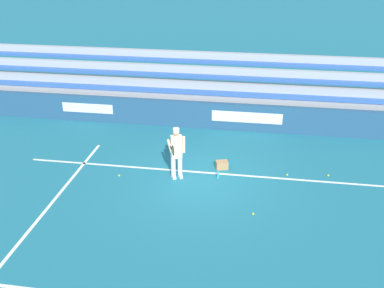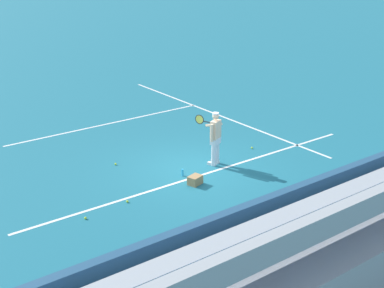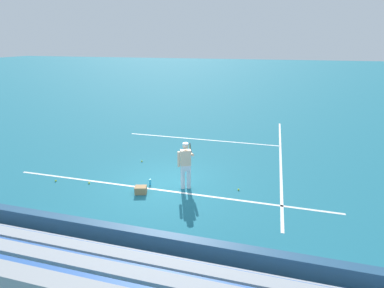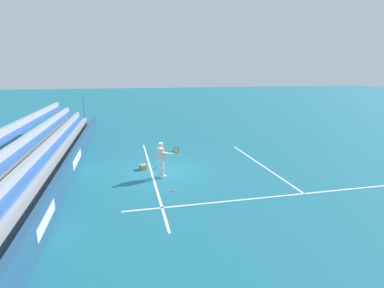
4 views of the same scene
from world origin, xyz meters
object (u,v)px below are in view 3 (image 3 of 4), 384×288
at_px(tennis_player, 186,165).
at_px(tennis_ball_midcourt, 56,181).
at_px(water_bottle, 150,182).
at_px(tennis_ball_stray_back, 89,183).
at_px(tennis_ball_by_box, 238,190).
at_px(ball_box_cardboard, 141,190).
at_px(tennis_ball_near_player, 142,161).

relative_size(tennis_player, tennis_ball_midcourt, 25.98).
bearing_deg(tennis_ball_midcourt, water_bottle, 10.99).
bearing_deg(tennis_ball_stray_back, tennis_ball_midcourt, -172.87).
height_order(tennis_player, water_bottle, tennis_player).
distance_m(tennis_ball_by_box, water_bottle, 3.24).
distance_m(tennis_ball_midcourt, water_bottle, 3.62).
bearing_deg(ball_box_cardboard, water_bottle, 85.51).
height_order(tennis_ball_stray_back, tennis_ball_midcourt, same).
height_order(tennis_player, tennis_ball_stray_back, tennis_player).
bearing_deg(tennis_ball_near_player, tennis_ball_by_box, -19.28).
xyz_separation_m(tennis_ball_stray_back, tennis_ball_midcourt, (-1.33, -0.17, 0.00)).
relative_size(tennis_player, water_bottle, 7.80).
bearing_deg(tennis_ball_stray_back, tennis_ball_by_box, 9.67).
bearing_deg(tennis_ball_stray_back, water_bottle, 13.24).
relative_size(tennis_ball_stray_back, water_bottle, 0.30).
distance_m(tennis_ball_stray_back, tennis_ball_midcourt, 1.34).
bearing_deg(water_bottle, tennis_ball_by_box, 7.15).
xyz_separation_m(tennis_ball_midcourt, tennis_ball_near_player, (2.35, 2.64, 0.00)).
height_order(ball_box_cardboard, tennis_ball_by_box, ball_box_cardboard).
height_order(ball_box_cardboard, tennis_ball_midcourt, ball_box_cardboard).
bearing_deg(tennis_ball_stray_back, ball_box_cardboard, -4.55).
height_order(tennis_ball_by_box, tennis_ball_stray_back, same).
relative_size(tennis_ball_stray_back, tennis_ball_near_player, 1.00).
bearing_deg(tennis_ball_midcourt, tennis_ball_stray_back, 7.13).
xyz_separation_m(tennis_player, water_bottle, (-1.34, -0.13, -0.78)).
bearing_deg(tennis_player, tennis_ball_near_player, 144.47).
height_order(tennis_ball_near_player, water_bottle, water_bottle).
height_order(ball_box_cardboard, water_bottle, ball_box_cardboard).
xyz_separation_m(ball_box_cardboard, tennis_ball_by_box, (3.27, 1.10, -0.10)).
bearing_deg(water_bottle, ball_box_cardboard, -94.49).
relative_size(ball_box_cardboard, water_bottle, 1.82).
xyz_separation_m(tennis_player, tennis_ball_midcourt, (-4.90, -0.82, -0.86)).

